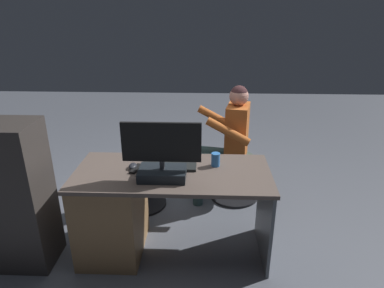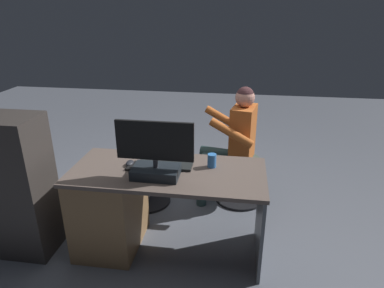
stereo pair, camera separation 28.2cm
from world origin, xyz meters
name	(u,v)px [view 1 (the left image)]	position (x,y,z in m)	size (l,w,h in m)	color
ground_plane	(178,222)	(0.00, 0.00, 0.00)	(10.00, 10.00, 0.00)	#575C67
desk	(125,208)	(0.38, 0.38, 0.39)	(1.47, 0.66, 0.72)	brown
monitor	(162,160)	(0.06, 0.49, 0.86)	(0.55, 0.21, 0.42)	black
keyboard	(169,166)	(0.03, 0.32, 0.73)	(0.42, 0.14, 0.02)	black
computer_mouse	(133,166)	(0.30, 0.34, 0.74)	(0.06, 0.10, 0.04)	black
cup	(216,160)	(-0.32, 0.28, 0.77)	(0.07, 0.07, 0.11)	#3372BF
tv_remote	(136,169)	(0.28, 0.37, 0.73)	(0.04, 0.15, 0.02)	black
office_chair_teddy	(141,182)	(0.38, -0.29, 0.25)	(0.48, 0.48, 0.46)	black
teddy_bear	(140,148)	(0.38, -0.30, 0.61)	(0.25, 0.25, 0.35)	olive
visitor_chair	(235,175)	(-0.55, -0.48, 0.25)	(0.50, 0.50, 0.46)	black
person	(228,136)	(-0.46, -0.46, 0.69)	(0.59, 0.55, 1.18)	#C56228
equipment_rack	(17,197)	(1.13, 0.54, 0.57)	(0.44, 0.36, 1.14)	#322D2A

